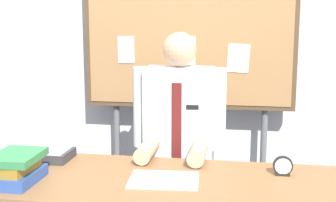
# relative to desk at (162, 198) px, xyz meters

# --- Properties ---
(back_wall) EXTENTS (6.40, 0.08, 2.70)m
(back_wall) POSITION_rel_desk_xyz_m (0.00, 1.20, 0.71)
(back_wall) COLOR silver
(back_wall) RESTS_ON ground_plane
(desk) EXTENTS (1.71, 0.71, 0.73)m
(desk) POSITION_rel_desk_xyz_m (0.00, 0.00, 0.00)
(desk) COLOR brown
(desk) RESTS_ON ground_plane
(person) EXTENTS (0.55, 0.56, 1.42)m
(person) POSITION_rel_desk_xyz_m (0.00, 0.57, 0.02)
(person) COLOR #2D2D33
(person) RESTS_ON ground_plane
(bulletin_board) EXTENTS (1.41, 0.09, 2.12)m
(bulletin_board) POSITION_rel_desk_xyz_m (-0.00, 1.00, 0.84)
(bulletin_board) COLOR #4C3823
(bulletin_board) RESTS_ON ground_plane
(book_stack) EXTENTS (0.21, 0.28, 0.14)m
(book_stack) POSITION_rel_desk_xyz_m (-0.67, -0.15, 0.16)
(book_stack) COLOR #2D4C99
(book_stack) RESTS_ON desk
(open_notebook) EXTENTS (0.34, 0.26, 0.01)m
(open_notebook) POSITION_rel_desk_xyz_m (0.01, -0.02, 0.10)
(open_notebook) COLOR silver
(open_notebook) RESTS_ON desk
(desk_clock) EXTENTS (0.10, 0.04, 0.10)m
(desk_clock) POSITION_rel_desk_xyz_m (0.57, 0.16, 0.13)
(desk_clock) COLOR black
(desk_clock) RESTS_ON desk
(paper_tray) EXTENTS (0.26, 0.20, 0.06)m
(paper_tray) POSITION_rel_desk_xyz_m (-0.68, 0.21, 0.12)
(paper_tray) COLOR #333338
(paper_tray) RESTS_ON desk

